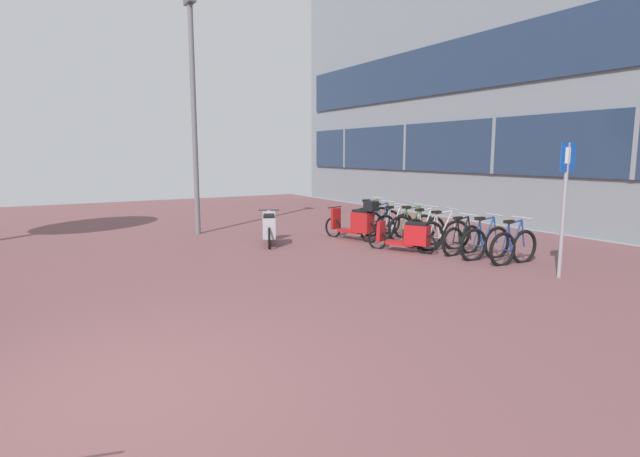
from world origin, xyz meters
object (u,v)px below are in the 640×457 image
at_px(bicycle_rack_03, 443,235).
at_px(bicycle_rack_07, 381,223).
at_px(scooter_far, 357,222).
at_px(parking_sign, 565,195).
at_px(bicycle_rack_04, 424,231).
at_px(scooter_mid, 269,228).
at_px(scooter_near, 408,236).
at_px(bicycle_rack_06, 394,226).
at_px(bicycle_rack_08, 371,219).
at_px(lamp_post, 194,107).
at_px(bicycle_rack_00, 513,247).
at_px(bicycle_rack_05, 412,228).
at_px(bicycle_rack_01, 485,243).
at_px(bicycle_rack_02, 462,240).

height_order(bicycle_rack_03, bicycle_rack_07, bicycle_rack_03).
distance_m(scooter_far, parking_sign, 5.24).
height_order(bicycle_rack_04, scooter_mid, bicycle_rack_04).
height_order(bicycle_rack_07, scooter_near, bicycle_rack_07).
distance_m(bicycle_rack_06, bicycle_rack_08, 1.23).
relative_size(bicycle_rack_06, lamp_post, 0.21).
distance_m(bicycle_rack_08, parking_sign, 6.18).
relative_size(bicycle_rack_00, bicycle_rack_07, 0.99).
xyz_separation_m(bicycle_rack_03, scooter_far, (-1.00, 2.04, 0.13)).
bearing_deg(parking_sign, bicycle_rack_05, 87.36).
bearing_deg(bicycle_rack_01, lamp_post, 123.34).
relative_size(bicycle_rack_07, scooter_far, 0.78).
bearing_deg(parking_sign, bicycle_rack_03, 88.75).
relative_size(bicycle_rack_05, parking_sign, 0.56).
distance_m(bicycle_rack_00, parking_sign, 1.66).
bearing_deg(bicycle_rack_08, scooter_near, -110.40).
bearing_deg(bicycle_rack_04, bicycle_rack_05, 77.11).
bearing_deg(bicycle_rack_00, bicycle_rack_02, 98.09).
height_order(bicycle_rack_05, parking_sign, parking_sign).
relative_size(bicycle_rack_04, bicycle_rack_08, 0.98).
xyz_separation_m(bicycle_rack_06, scooter_mid, (-3.28, 0.74, 0.08)).
xyz_separation_m(bicycle_rack_05, scooter_near, (-1.00, -1.03, 0.03)).
distance_m(bicycle_rack_03, bicycle_rack_05, 1.23).
height_order(scooter_mid, parking_sign, parking_sign).
relative_size(bicycle_rack_01, parking_sign, 0.57).
xyz_separation_m(bicycle_rack_04, bicycle_rack_07, (0.10, 1.84, -0.01)).
bearing_deg(scooter_near, bicycle_rack_04, 25.75).
bearing_deg(scooter_near, bicycle_rack_07, 66.93).
distance_m(bicycle_rack_06, scooter_near, 1.87).
relative_size(bicycle_rack_06, scooter_mid, 0.82).
distance_m(scooter_mid, lamp_post, 4.14).
bearing_deg(bicycle_rack_08, bicycle_rack_06, -97.09).
bearing_deg(bicycle_rack_07, scooter_far, -159.75).
bearing_deg(bicycle_rack_07, bicycle_rack_04, -93.19).
height_order(bicycle_rack_04, bicycle_rack_06, bicycle_rack_04).
height_order(bicycle_rack_02, bicycle_rack_06, bicycle_rack_06).
bearing_deg(bicycle_rack_06, bicycle_rack_04, -92.64).
bearing_deg(bicycle_rack_00, scooter_mid, 127.46).
height_order(bicycle_rack_03, bicycle_rack_08, bicycle_rack_08).
bearing_deg(bicycle_rack_04, bicycle_rack_00, -86.23).
xyz_separation_m(bicycle_rack_05, lamp_post, (-4.33, 3.98, 3.12)).
xyz_separation_m(bicycle_rack_07, parking_sign, (-0.16, -5.46, 1.15)).
distance_m(bicycle_rack_01, parking_sign, 2.13).
distance_m(parking_sign, lamp_post, 9.41).
bearing_deg(scooter_mid, bicycle_rack_06, -12.76).
bearing_deg(bicycle_rack_08, bicycle_rack_07, -99.85).
relative_size(bicycle_rack_03, bicycle_rack_07, 1.01).
height_order(bicycle_rack_01, bicycle_rack_07, bicycle_rack_01).
xyz_separation_m(bicycle_rack_04, parking_sign, (-0.06, -3.63, 1.14)).
height_order(bicycle_rack_05, scooter_far, scooter_far).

